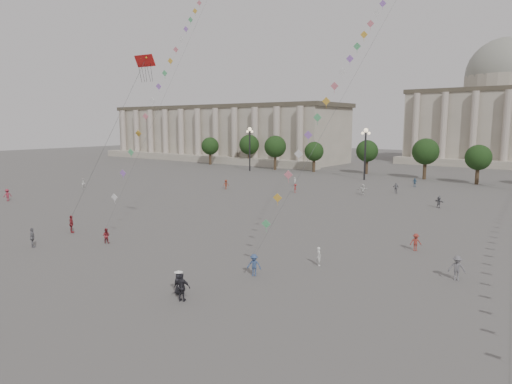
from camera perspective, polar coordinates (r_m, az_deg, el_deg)
The scene contains 27 objects.
ground at distance 31.96m, azimuth -14.45°, elevation -13.08°, with size 360.00×360.00×0.00m, color #504F4C.
hall_west at distance 149.30m, azimuth -4.30°, elevation 7.35°, with size 84.00×26.22×17.20m.
hall_central at distance 149.36m, azimuth 28.32°, elevation 8.59°, with size 48.30×34.30×35.50m.
tree_row at distance 99.28m, azimuth 23.33°, elevation 4.30°, with size 137.12×5.12×8.00m.
lamp_post_far_west at distance 111.80m, azimuth -0.79°, elevation 6.41°, with size 2.00×0.90×10.65m.
lamp_post_mid_west at distance 96.38m, azimuth 13.52°, elevation 5.82°, with size 2.00×0.90×10.65m.
person_crowd_0 at distance 88.92m, azimuth 19.22°, elevation 1.14°, with size 0.98×0.41×1.67m, color #395F82.
person_crowd_1 at distance 87.60m, azimuth -20.74°, elevation 1.01°, with size 0.89×0.69×1.83m, color silver.
person_crowd_2 at distance 81.18m, azimuth -3.77°, elevation 0.95°, with size 1.10×0.63×1.71m, color brown.
person_crowd_4 at distance 76.56m, azimuth 13.21°, elevation 0.31°, with size 1.68×0.53×1.81m, color silver.
person_crowd_6 at distance 37.67m, azimuth 23.83°, elevation -8.68°, with size 1.22×0.70×1.88m, color #5E5D62.
person_crowd_8 at distance 44.69m, azimuth 19.34°, elevation -5.94°, with size 1.05×0.60×1.62m, color maroon.
person_crowd_10 at distance 85.53m, azimuth 4.90°, elevation 1.30°, with size 0.60×0.39×1.64m, color beige.
person_crowd_12 at distance 68.16m, azimuth 21.89°, elevation -1.17°, with size 1.52×0.48×1.64m, color slate.
person_crowd_13 at distance 38.35m, azimuth 7.87°, elevation -7.95°, with size 0.57×0.37×1.57m, color silver.
person_crowd_16 at distance 79.91m, azimuth 17.08°, elevation 0.48°, with size 1.04×0.43×1.77m, color slate.
person_crowd_17 at distance 77.23m, azimuth 4.95°, elevation 0.46°, with size 0.96×0.55×1.49m, color maroon.
person_crowd_20 at distance 78.21m, azimuth -28.65°, elevation -0.34°, with size 1.19×0.69×1.85m, color maroon.
tourist_0 at distance 52.79m, azimuth -22.08°, elevation -3.74°, with size 1.12×0.46×1.90m, color maroon.
tourist_3 at distance 48.18m, azimuth -26.17°, elevation -5.16°, with size 1.09×0.46×1.87m, color slate.
tourist_4 at distance 31.05m, azimuth -9.23°, elevation -11.69°, with size 1.11×0.46×1.90m, color #232228.
kite_flyer_0 at distance 47.17m, azimuth -18.23°, elevation -5.21°, with size 0.73×0.57×1.50m, color maroon.
kite_flyer_1 at distance 35.46m, azimuth -0.25°, elevation -9.12°, with size 1.11×0.64×1.73m, color #334A74.
hat_person at distance 32.35m, azimuth -9.64°, elevation -11.09°, with size 0.83×0.63×1.69m.
dragon_kite at distance 44.58m, azimuth -13.78°, elevation 14.56°, with size 6.39×1.39×19.01m.
kite_train_west at distance 69.24m, azimuth -8.20°, elevation 19.93°, with size 19.26×41.42×63.66m.
kite_train_mid at distance 57.84m, azimuth 16.18°, elevation 21.95°, with size 1.21×47.95×65.48m.
Camera 1 is at (23.50, -18.25, 11.67)m, focal length 32.00 mm.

